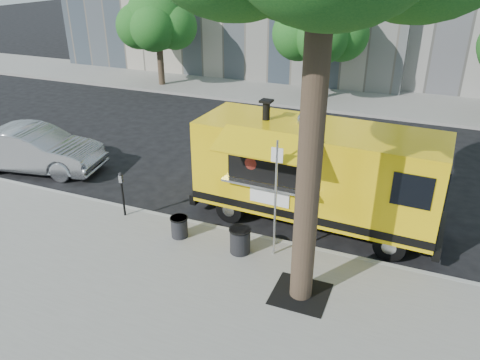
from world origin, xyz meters
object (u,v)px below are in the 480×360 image
object	(u,v)px
far_tree_a	(157,19)
sign_post	(276,193)
trash_bin_left	(179,226)
parking_meter	(122,189)
far_tree_b	(320,25)
sedan	(35,149)
food_truck	(315,172)
trash_bin_right	(240,240)

from	to	relation	value
far_tree_a	sign_post	world-z (taller)	far_tree_a
sign_post	trash_bin_left	xyz separation A→B (m)	(-2.55, -0.18, -1.40)
parking_meter	sign_post	bearing A→B (deg)	-2.52
far_tree_a	parking_meter	size ratio (longest dim) A/B	4.01
far_tree_b	parking_meter	bearing A→B (deg)	-98.10
sign_post	sedan	world-z (taller)	sign_post
food_truck	trash_bin_right	xyz separation A→B (m)	(-1.22, -2.33, -1.08)
food_truck	trash_bin_right	size ratio (longest dim) A/B	10.40
sedan	trash_bin_left	world-z (taller)	sedan
parking_meter	trash_bin_right	distance (m)	3.81
trash_bin_left	sedan	bearing A→B (deg)	162.86
sign_post	trash_bin_right	world-z (taller)	sign_post
food_truck	trash_bin_right	world-z (taller)	food_truck
sedan	trash_bin_right	size ratio (longest dim) A/B	7.14
sedan	trash_bin_right	bearing A→B (deg)	-114.47
food_truck	trash_bin_left	xyz separation A→B (m)	(-2.97, -2.27, -1.13)
far_tree_a	parking_meter	bearing A→B (deg)	-62.85
food_truck	parking_meter	bearing A→B (deg)	-156.62
far_tree_a	trash_bin_left	size ratio (longest dim) A/B	9.46
sign_post	trash_bin_right	xyz separation A→B (m)	(-0.80, -0.24, -1.35)
sign_post	parking_meter	world-z (taller)	sign_post
trash_bin_right	parking_meter	bearing A→B (deg)	173.27
far_tree_a	sedan	world-z (taller)	far_tree_a
far_tree_b	parking_meter	xyz separation A→B (m)	(-2.00, -14.05, -2.85)
sign_post	trash_bin_left	size ratio (longest dim) A/B	5.30
parking_meter	far_tree_a	bearing A→B (deg)	117.15
far_tree_a	food_truck	bearing A→B (deg)	-44.51
far_tree_b	sign_post	distance (m)	14.61
sign_post	far_tree_b	bearing A→B (deg)	100.15
far_tree_a	far_tree_b	size ratio (longest dim) A/B	0.97
parking_meter	trash_bin_right	xyz separation A→B (m)	(3.75, -0.44, -0.48)
far_tree_b	trash_bin_right	xyz separation A→B (m)	(1.75, -14.49, -3.33)
sign_post	sedan	size ratio (longest dim) A/B	0.63
far_tree_a	parking_meter	xyz separation A→B (m)	(7.00, -13.65, -2.79)
far_tree_a	sedan	distance (m)	12.45
far_tree_b	sedan	bearing A→B (deg)	-119.31
far_tree_a	trash_bin_left	bearing A→B (deg)	-57.33
sedan	far_tree_b	bearing A→B (deg)	-39.59
far_tree_b	food_truck	distance (m)	12.72
sign_post	food_truck	size ratio (longest dim) A/B	0.43
far_tree_a	sign_post	bearing A→B (deg)	-50.17
parking_meter	trash_bin_left	xyz separation A→B (m)	(2.00, -0.38, -0.53)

